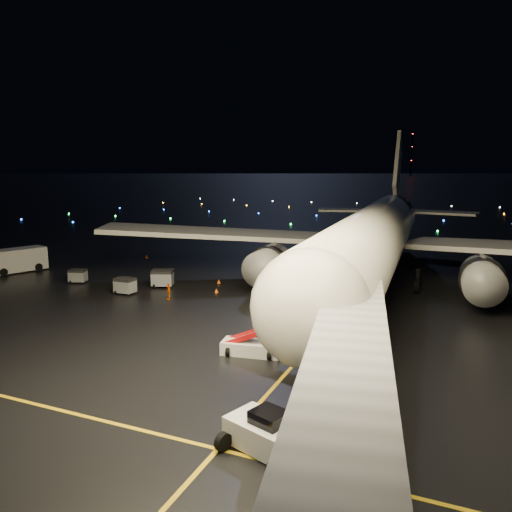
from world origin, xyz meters
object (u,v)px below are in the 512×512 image
object	(u,v)px
crew_c	(169,291)
baggage_cart_1	(125,286)
baggage_cart_0	(163,279)
baggage_cart_2	(78,276)
pushback_tug	(269,431)
service_truck	(18,260)
belt_loader	(251,334)
airliner	(378,202)

from	to	relation	value
crew_c	baggage_cart_1	distance (m)	5.35
baggage_cart_0	baggage_cart_2	distance (m)	10.19
baggage_cart_1	baggage_cart_2	distance (m)	8.38
pushback_tug	baggage_cart_1	bearing A→B (deg)	158.33
crew_c	pushback_tug	bearing A→B (deg)	-1.04
service_truck	baggage_cart_0	size ratio (longest dim) A/B	3.64
crew_c	belt_loader	bearing A→B (deg)	9.44
airliner	belt_loader	bearing A→B (deg)	-103.02
pushback_tug	service_truck	size ratio (longest dim) A/B	0.50
service_truck	crew_c	distance (m)	24.89
pushback_tug	airliner	bearing A→B (deg)	111.33
baggage_cart_0	baggage_cart_1	world-z (taller)	baggage_cart_0
baggage_cart_1	belt_loader	bearing A→B (deg)	-27.99
belt_loader	baggage_cart_1	bearing A→B (deg)	142.05
baggage_cart_0	baggage_cart_1	bearing A→B (deg)	-135.71
belt_loader	baggage_cart_1	distance (m)	21.42
airliner	baggage_cart_0	distance (m)	24.98
belt_loader	crew_c	size ratio (longest dim) A/B	3.59
belt_loader	baggage_cart_2	xyz separation A→B (m)	(-26.89, 12.37, -0.70)
belt_loader	baggage_cart_1	xyz separation A→B (m)	(-18.76, 10.31, -0.63)
airliner	baggage_cart_1	world-z (taller)	airliner
service_truck	airliner	bearing A→B (deg)	33.18
belt_loader	airliner	bearing A→B (deg)	71.22
airliner	belt_loader	size ratio (longest dim) A/B	10.72
crew_c	baggage_cart_2	world-z (taller)	crew_c
belt_loader	baggage_cart_0	bearing A→B (deg)	130.42
airliner	belt_loader	distance (m)	26.38
belt_loader	baggage_cart_2	world-z (taller)	belt_loader
pushback_tug	service_truck	world-z (taller)	service_truck
pushback_tug	baggage_cart_0	distance (m)	33.70
belt_loader	baggage_cart_2	bearing A→B (deg)	146.15
baggage_cart_0	crew_c	bearing A→B (deg)	-71.49
airliner	service_truck	distance (m)	44.22
airliner	pushback_tug	xyz separation A→B (m)	(1.37, -35.57, -8.23)
belt_loader	baggage_cart_0	distance (m)	22.21
service_truck	baggage_cart_2	bearing A→B (deg)	9.84
airliner	baggage_cart_1	bearing A→B (deg)	-151.04
baggage_cart_0	service_truck	bearing A→B (deg)	159.51
pushback_tug	crew_c	world-z (taller)	pushback_tug
airliner	pushback_tug	distance (m)	36.54
service_truck	pushback_tug	bearing A→B (deg)	-10.78
belt_loader	service_truck	world-z (taller)	service_truck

